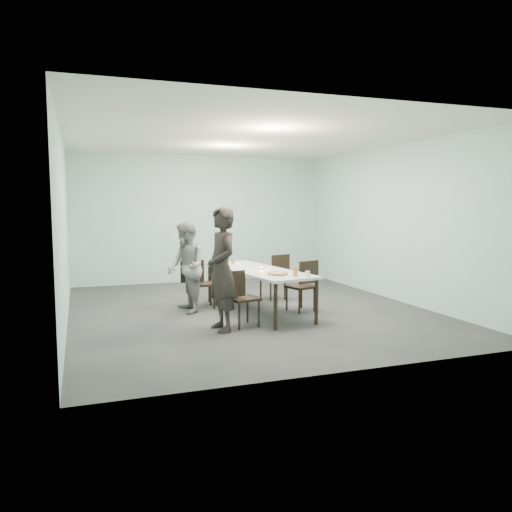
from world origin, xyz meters
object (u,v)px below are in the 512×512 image
object	(u,v)px
tealight	(262,269)
amber_tumbler	(233,262)
chair_near_left	(239,294)
chair_far_left	(198,280)
pizza	(278,274)
beer_glass	(295,271)
chair_far_right	(276,274)
diner_near	(222,269)
table	(258,272)
water_tumbler	(308,274)
chair_near_right	(304,282)
diner_far	(186,267)
side_plate	(281,272)

from	to	relation	value
tealight	amber_tumbler	xyz separation A→B (m)	(-0.24, 0.90, 0.02)
chair_near_left	chair_far_left	xyz separation A→B (m)	(-0.26, 1.58, 0.00)
pizza	beer_glass	world-z (taller)	beer_glass
chair_far_left	chair_far_right	size ratio (longest dim) A/B	1.00
chair_near_left	diner_near	xyz separation A→B (m)	(-0.30, -0.11, 0.41)
table	chair_far_right	world-z (taller)	chair_far_right
pizza	water_tumbler	bearing A→B (deg)	-42.29
chair_near_right	water_tumbler	world-z (taller)	chair_near_right
diner_far	tealight	bearing A→B (deg)	64.29
side_plate	tealight	size ratio (longest dim) A/B	3.21
chair_near_left	chair_far_left	distance (m)	1.60
chair_near_left	beer_glass	xyz separation A→B (m)	(0.89, -0.09, 0.32)
chair_far_left	amber_tumbler	bearing A→B (deg)	14.20
diner_far	amber_tumbler	size ratio (longest dim) A/B	19.66
chair_near_right	diner_far	xyz separation A→B (m)	(-1.98, 0.53, 0.28)
beer_glass	amber_tumbler	distance (m)	1.84
water_tumbler	pizza	bearing A→B (deg)	137.71
tealight	table	bearing A→B (deg)	109.09
chair_near_left	amber_tumbler	xyz separation A→B (m)	(0.42, 1.69, 0.29)
water_tumbler	amber_tumbler	size ratio (longest dim) A/B	1.12
tealight	chair_near_left	bearing A→B (deg)	-129.90
pizza	water_tumbler	size ratio (longest dim) A/B	3.78
pizza	diner_near	bearing A→B (deg)	-167.17
chair_near_left	pizza	size ratio (longest dim) A/B	2.56
chair_far_right	tealight	size ratio (longest dim) A/B	15.54
chair_far_left	tealight	distance (m)	1.24
chair_far_left	diner_far	distance (m)	0.50
chair_near_left	chair_near_right	distance (m)	1.62
chair_far_left	diner_near	distance (m)	1.74
diner_near	beer_glass	distance (m)	1.19
water_tumbler	amber_tumbler	xyz separation A→B (m)	(-0.62, 1.91, -0.01)
chair_far_left	side_plate	distance (m)	1.62
chair_far_right	amber_tumbler	xyz separation A→B (m)	(-0.95, -0.22, 0.29)
diner_far	pizza	size ratio (longest dim) A/B	4.63
tealight	water_tumbler	bearing A→B (deg)	-69.27
table	chair_far_left	world-z (taller)	chair_far_left
diner_far	pizza	distance (m)	1.69
chair_far_right	pizza	size ratio (longest dim) A/B	2.56
diner_near	chair_near_right	bearing A→B (deg)	109.79
chair_far_left	tealight	xyz separation A→B (m)	(0.92, -0.78, 0.27)
table	beer_glass	distance (m)	1.03
pizza	beer_glass	bearing A→B (deg)	-44.37
diner_far	tealight	xyz separation A→B (m)	(1.20, -0.49, -0.02)
side_plate	tealight	bearing A→B (deg)	119.91
chair_far_left	tealight	size ratio (longest dim) A/B	15.54
chair_far_left	water_tumbler	bearing A→B (deg)	-49.40
pizza	diner_far	bearing A→B (deg)	136.34
side_plate	amber_tumbler	size ratio (longest dim) A/B	2.25
diner_far	side_plate	world-z (taller)	diner_far
chair_far_left	diner_far	world-z (taller)	diner_far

